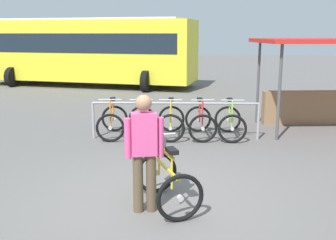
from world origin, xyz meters
The scene contains 11 objects.
ground_plane centered at (0.00, 0.00, 0.00)m, with size 80.00×80.00×0.00m, color #605E5B.
bike_rack_rail centered at (0.04, 3.45, 0.68)m, with size 3.90×0.31×0.88m.
racked_bike_orange centered at (-1.48, 3.53, 0.37)m, with size 0.80×1.16×0.97m.
racked_bike_black centered at (-0.78, 3.58, 0.37)m, with size 0.82×1.21×0.98m.
racked_bike_yellow centered at (-0.08, 3.62, 0.37)m, with size 0.73×1.13×0.97m.
racked_bike_red centered at (0.62, 3.67, 0.37)m, with size 0.79×1.17×0.97m.
racked_bike_lime centered at (1.32, 3.71, 0.37)m, with size 0.71×1.14×0.97m.
featured_bicycle centered at (0.16, -0.13, 0.49)m, with size 1.05×1.26×1.09m.
person_with_featured_bike centered at (-0.08, -0.43, 0.91)m, with size 0.52×0.28×1.64m.
bus_distant centered at (-4.78, 12.64, 1.74)m, with size 10.28×4.48×3.08m.
market_stall centered at (3.51, 4.99, 1.39)m, with size 3.39×2.71×2.30m.
Camera 1 is at (0.73, -5.49, 2.43)m, focal length 42.15 mm.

